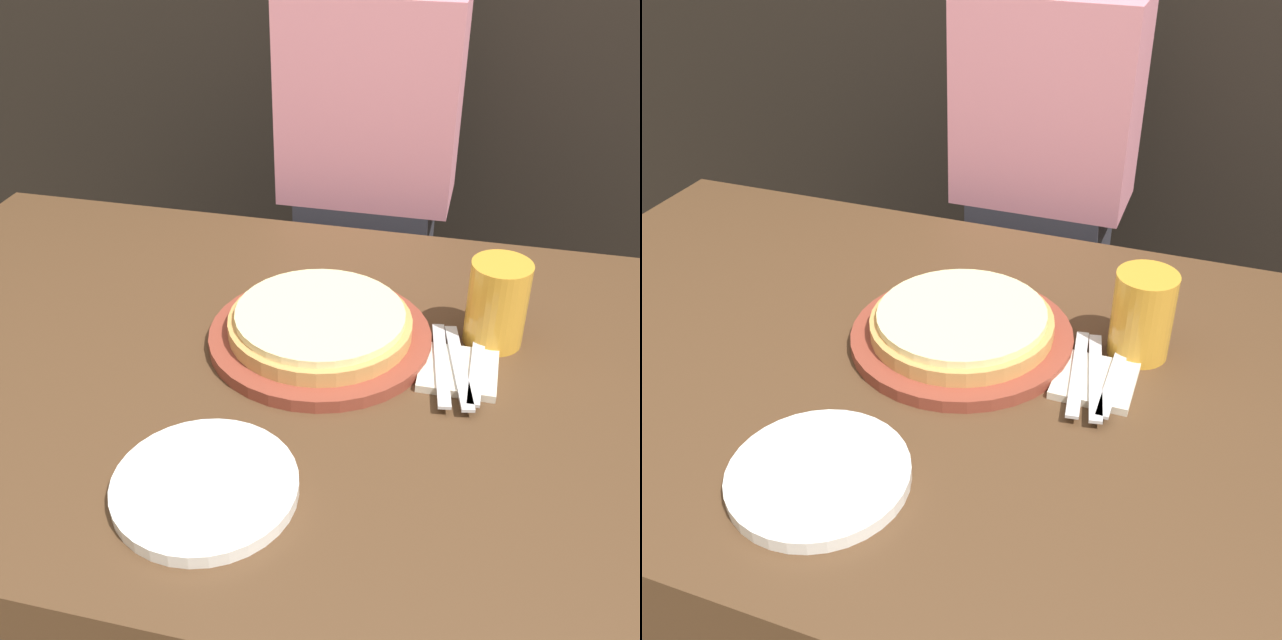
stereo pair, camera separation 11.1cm
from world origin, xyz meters
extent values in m
cube|color=#4C331E|center=(0.00, 0.00, 0.35)|extent=(1.51, 0.91, 0.70)
cylinder|color=brown|center=(0.01, 0.06, 0.71)|extent=(0.34, 0.34, 0.02)
cylinder|color=tan|center=(0.01, 0.06, 0.73)|extent=(0.28, 0.28, 0.02)
cylinder|color=beige|center=(0.01, 0.06, 0.75)|extent=(0.25, 0.25, 0.01)
cylinder|color=gold|center=(0.26, 0.13, 0.77)|extent=(0.09, 0.09, 0.13)
cylinder|color=white|center=(0.26, 0.13, 0.83)|extent=(0.09, 0.09, 0.02)
cylinder|color=white|center=(-0.05, -0.27, 0.71)|extent=(0.22, 0.22, 0.02)
cube|color=beige|center=(0.22, 0.03, 0.71)|extent=(0.11, 0.11, 0.01)
cube|color=silver|center=(0.19, 0.03, 0.72)|extent=(0.05, 0.20, 0.00)
cube|color=silver|center=(0.22, 0.03, 0.72)|extent=(0.06, 0.20, 0.00)
cube|color=silver|center=(0.24, 0.03, 0.72)|extent=(0.02, 0.17, 0.00)
cube|color=#33333D|center=(-0.03, 0.67, 0.34)|extent=(0.29, 0.20, 0.68)
cube|color=pink|center=(-0.03, 0.67, 0.89)|extent=(0.36, 0.20, 0.42)
camera|label=1|loc=(0.22, -0.85, 1.36)|focal=42.00mm
camera|label=2|loc=(0.33, -0.81, 1.36)|focal=42.00mm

